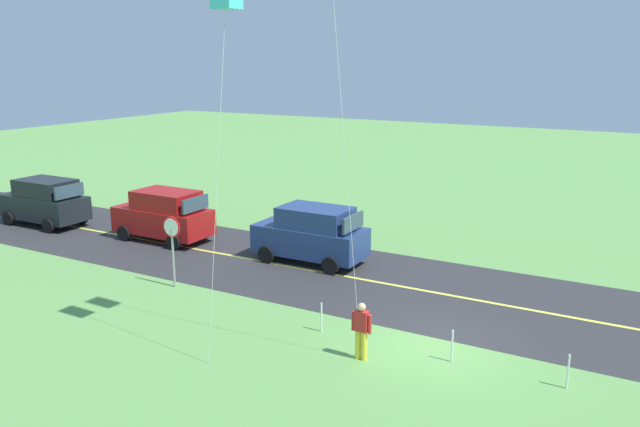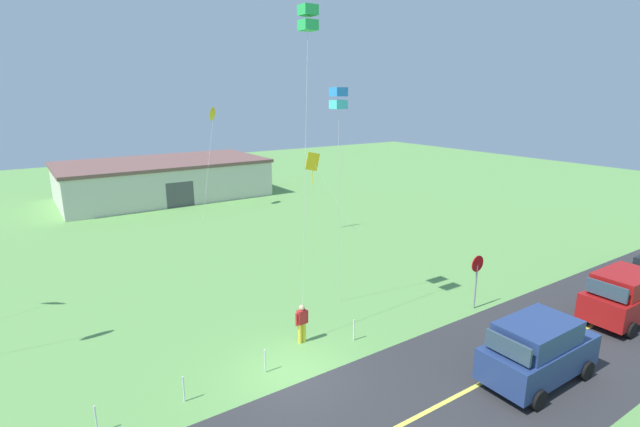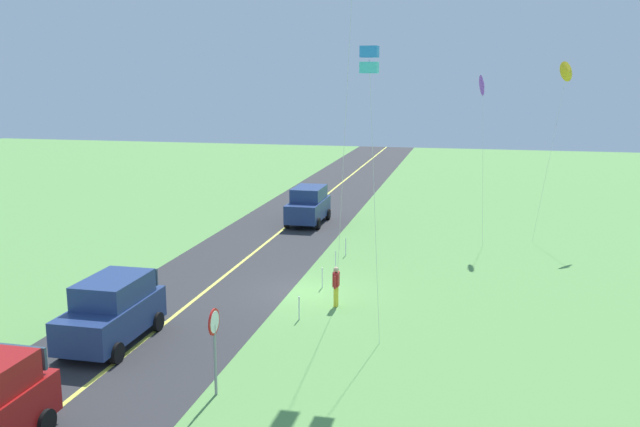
% 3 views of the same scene
% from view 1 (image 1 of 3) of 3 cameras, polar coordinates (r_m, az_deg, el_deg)
% --- Properties ---
extents(ground_plane, '(120.00, 120.00, 0.10)m').
position_cam_1_polar(ground_plane, '(18.63, 9.96, -11.64)').
color(ground_plane, '#60994C').
extents(asphalt_road, '(120.00, 7.00, 0.00)m').
position_cam_1_polar(asphalt_road, '(22.14, 13.45, -7.47)').
color(asphalt_road, '#2D2D30').
rests_on(asphalt_road, ground).
extents(road_centre_stripe, '(120.00, 0.16, 0.00)m').
position_cam_1_polar(road_centre_stripe, '(22.14, 13.45, -7.46)').
color(road_centre_stripe, '#E5E04C').
rests_on(road_centre_stripe, asphalt_road).
extents(car_suv_foreground, '(4.40, 2.12, 2.24)m').
position_cam_1_polar(car_suv_foreground, '(25.01, -0.75, -1.83)').
color(car_suv_foreground, navy).
rests_on(car_suv_foreground, ground).
extents(car_parked_east_far, '(4.40, 2.12, 2.24)m').
position_cam_1_polar(car_parked_east_far, '(33.37, -23.34, 1.00)').
color(car_parked_east_far, black).
rests_on(car_parked_east_far, ground).
extents(car_parked_east_near, '(4.40, 2.12, 2.24)m').
position_cam_1_polar(car_parked_east_near, '(28.86, -13.73, -0.11)').
color(car_parked_east_near, maroon).
rests_on(car_parked_east_near, ground).
extents(stop_sign, '(0.76, 0.08, 2.56)m').
position_cam_1_polar(stop_sign, '(22.73, -13.06, -2.10)').
color(stop_sign, gray).
rests_on(stop_sign, ground).
extents(person_adult_near, '(0.58, 0.22, 1.60)m').
position_cam_1_polar(person_adult_near, '(17.25, 3.71, -10.25)').
color(person_adult_near, yellow).
rests_on(person_adult_near, ground).
extents(fence_post_1, '(0.05, 0.05, 0.90)m').
position_cam_1_polar(fence_post_1, '(17.08, 21.25, -13.01)').
color(fence_post_1, silver).
rests_on(fence_post_1, ground).
extents(fence_post_2, '(0.05, 0.05, 0.90)m').
position_cam_1_polar(fence_post_2, '(17.60, 11.71, -11.50)').
color(fence_post_2, silver).
rests_on(fence_post_2, ground).
extents(fence_post_3, '(0.05, 0.05, 0.90)m').
position_cam_1_polar(fence_post_3, '(19.00, 0.13, -9.24)').
color(fence_post_3, silver).
rests_on(fence_post_3, ground).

